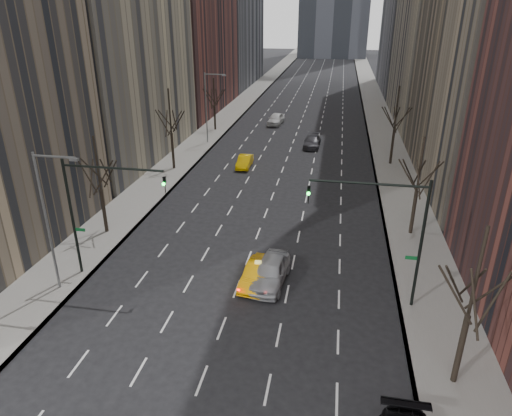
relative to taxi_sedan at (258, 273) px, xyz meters
The scene contains 17 objects.
sidewalk_left 58.62m from the taxi_sedan, 103.29° to the left, with size 4.50×320.00×0.15m, color slate.
sidewalk_right 58.11m from the taxi_sedan, 79.06° to the left, with size 4.50×320.00×0.15m, color slate.
tree_lw_b 14.47m from the taxi_sedan, 159.11° to the left, with size 3.36×3.50×7.82m.
tree_lw_c 25.08m from the taxi_sedan, 122.14° to the left, with size 3.36×3.50×8.74m.
tree_lw_d 41.32m from the taxi_sedan, 108.71° to the left, with size 3.36×3.50×7.36m.
tree_rw_a 13.21m from the taxi_sedan, 32.83° to the right, with size 3.36×3.50×8.28m.
tree_rw_b 14.39m from the taxi_sedan, 40.02° to the left, with size 3.36×3.50×7.82m.
tree_rw_c 29.30m from the taxi_sedan, 68.28° to the left, with size 3.36×3.50×8.74m.
traffic_mast_left 11.42m from the taxi_sedan, behind, with size 6.69×0.39×8.00m.
traffic_mast_right 9.26m from the taxi_sedan, ahead, with size 6.69×0.39×8.00m.
streetlight_near 13.35m from the taxi_sedan, 166.25° to the right, with size 2.83×0.22×9.00m.
streetlight_far 34.59m from the taxi_sedan, 110.63° to the left, with size 2.83×0.22×9.00m.
taxi_sedan is the anchor object (origin of this frame).
silver_sedan_ahead 0.81m from the taxi_sedan, ahead, with size 2.02×5.02×1.71m, color #9FA1A7.
far_taxi 23.83m from the taxi_sedan, 103.53° to the left, with size 1.40×4.03×1.33m, color #F7BE05.
far_suv_grey 32.78m from the taxi_sedan, 87.53° to the left, with size 2.01×4.94×1.43m, color #323237.
far_car_white 44.56m from the taxi_sedan, 96.36° to the left, with size 1.99×4.96×1.69m, color silver.
Camera 1 is at (5.58, -12.17, 16.61)m, focal length 32.00 mm.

